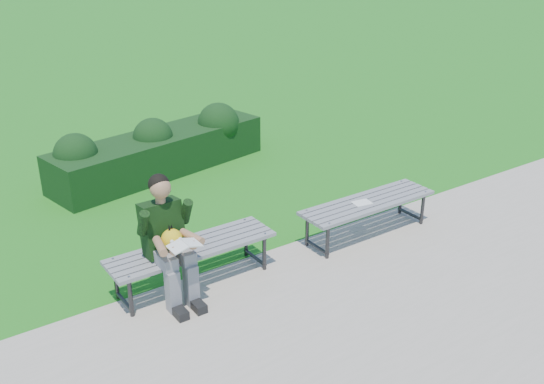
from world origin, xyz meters
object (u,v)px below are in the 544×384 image
object	(u,v)px
bench_left	(192,251)
paper_sheet	(362,203)
bench_right	(368,205)
seated_boy	(168,236)
hedge	(160,148)

from	to	relation	value
bench_left	paper_sheet	bearing A→B (deg)	-5.27
bench_right	paper_sheet	size ratio (longest dim) A/B	7.37
bench_left	paper_sheet	world-z (taller)	bench_left
bench_left	seated_boy	world-z (taller)	seated_boy
hedge	bench_left	distance (m)	3.42
seated_boy	paper_sheet	size ratio (longest dim) A/B	5.39
seated_boy	paper_sheet	xyz separation A→B (m)	(2.49, -0.11, -0.24)
hedge	seated_boy	world-z (taller)	seated_boy
hedge	seated_boy	size ratio (longest dim) A/B	2.75
seated_boy	paper_sheet	distance (m)	2.51
bench_left	bench_right	size ratio (longest dim) A/B	1.00
bench_left	bench_right	world-z (taller)	same
hedge	seated_boy	bearing A→B (deg)	-113.32
paper_sheet	bench_right	bearing A→B (deg)	0.00
paper_sheet	hedge	bearing A→B (deg)	107.14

